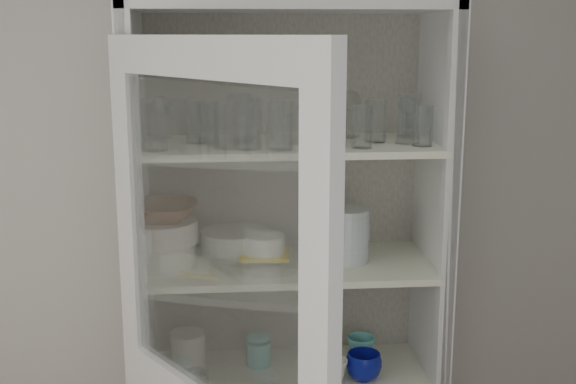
% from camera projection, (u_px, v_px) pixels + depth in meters
% --- Properties ---
extents(wall_back, '(3.60, 0.02, 2.60)m').
position_uv_depth(wall_back, '(228.00, 233.00, 2.60)').
color(wall_back, '#B4AEA8').
rests_on(wall_back, ground).
extents(pantry_cabinet, '(1.00, 0.45, 2.10)m').
position_uv_depth(pantry_cabinet, '(287.00, 343.00, 2.54)').
color(pantry_cabinet, silver).
rests_on(pantry_cabinet, floor).
extents(tumbler_0, '(0.10, 0.10, 0.15)m').
position_uv_depth(tumbler_0, '(154.00, 125.00, 2.14)').
color(tumbler_0, silver).
rests_on(tumbler_0, shelf_glass).
extents(tumbler_1, '(0.08, 0.08, 0.15)m').
position_uv_depth(tumbler_1, '(248.00, 124.00, 2.16)').
color(tumbler_1, silver).
rests_on(tumbler_1, shelf_glass).
extents(tumbler_2, '(0.09, 0.09, 0.14)m').
position_uv_depth(tumbler_2, '(226.00, 125.00, 2.19)').
color(tumbler_2, silver).
rests_on(tumbler_2, shelf_glass).
extents(tumbler_3, '(0.10, 0.10, 0.15)m').
position_uv_depth(tumbler_3, '(281.00, 125.00, 2.15)').
color(tumbler_3, silver).
rests_on(tumbler_3, shelf_glass).
extents(tumbler_4, '(0.07, 0.07, 0.13)m').
position_uv_depth(tumbler_4, '(362.00, 127.00, 2.19)').
color(tumbler_4, silver).
rests_on(tumbler_4, shelf_glass).
extents(tumbler_5, '(0.09, 0.09, 0.16)m').
position_uv_depth(tumbler_5, '(335.00, 122.00, 2.19)').
color(tumbler_5, silver).
rests_on(tumbler_5, shelf_glass).
extents(tumbler_6, '(0.08, 0.08, 0.13)m').
position_uv_depth(tumbler_6, '(423.00, 126.00, 2.23)').
color(tumbler_6, silver).
rests_on(tumbler_6, shelf_glass).
extents(tumbler_7, '(0.08, 0.08, 0.13)m').
position_uv_depth(tumbler_7, '(209.00, 123.00, 2.26)').
color(tumbler_7, silver).
rests_on(tumbler_7, shelf_glass).
extents(tumbler_8, '(0.10, 0.10, 0.16)m').
position_uv_depth(tumbler_8, '(240.00, 120.00, 2.26)').
color(tumbler_8, silver).
rests_on(tumbler_8, shelf_glass).
extents(tumbler_9, '(0.07, 0.07, 0.14)m').
position_uv_depth(tumbler_9, '(197.00, 122.00, 2.29)').
color(tumbler_9, silver).
rests_on(tumbler_9, shelf_glass).
extents(tumbler_10, '(0.08, 0.08, 0.14)m').
position_uv_depth(tumbler_10, '(292.00, 122.00, 2.28)').
color(tumbler_10, silver).
rests_on(tumbler_10, shelf_glass).
extents(tumbler_11, '(0.08, 0.08, 0.14)m').
position_uv_depth(tumbler_11, '(375.00, 121.00, 2.31)').
color(tumbler_11, silver).
rests_on(tumbler_11, shelf_glass).
extents(goblet_0, '(0.07, 0.07, 0.15)m').
position_uv_depth(goblet_0, '(162.00, 116.00, 2.38)').
color(goblet_0, silver).
rests_on(goblet_0, shelf_glass).
extents(goblet_1, '(0.07, 0.07, 0.16)m').
position_uv_depth(goblet_1, '(245.00, 115.00, 2.36)').
color(goblet_1, silver).
rests_on(goblet_1, shelf_glass).
extents(goblet_2, '(0.08, 0.08, 0.17)m').
position_uv_depth(goblet_2, '(350.00, 112.00, 2.41)').
color(goblet_2, silver).
rests_on(goblet_2, shelf_glass).
extents(goblet_3, '(0.07, 0.07, 0.15)m').
position_uv_depth(goblet_3, '(407.00, 115.00, 2.42)').
color(goblet_3, silver).
rests_on(goblet_3, shelf_glass).
extents(plate_stack_front, '(0.21, 0.21, 0.08)m').
position_uv_depth(plate_stack_front, '(163.00, 254.00, 2.34)').
color(plate_stack_front, silver).
rests_on(plate_stack_front, shelf_plates).
extents(plate_stack_back, '(0.23, 0.23, 0.08)m').
position_uv_depth(plate_stack_back, '(234.00, 242.00, 2.47)').
color(plate_stack_back, silver).
rests_on(plate_stack_back, shelf_plates).
extents(cream_bowl, '(0.27, 0.27, 0.07)m').
position_uv_depth(cream_bowl, '(162.00, 231.00, 2.32)').
color(cream_bowl, white).
rests_on(cream_bowl, plate_stack_front).
extents(terracotta_bowl, '(0.25, 0.25, 0.06)m').
position_uv_depth(terracotta_bowl, '(161.00, 212.00, 2.31)').
color(terracotta_bowl, brown).
rests_on(terracotta_bowl, cream_bowl).
extents(glass_platter, '(0.46, 0.46, 0.02)m').
position_uv_depth(glass_platter, '(265.00, 258.00, 2.40)').
color(glass_platter, silver).
rests_on(glass_platter, shelf_plates).
extents(yellow_trivet, '(0.18, 0.18, 0.01)m').
position_uv_depth(yellow_trivet, '(265.00, 254.00, 2.40)').
color(yellow_trivet, yellow).
rests_on(yellow_trivet, glass_platter).
extents(white_ramekin, '(0.17, 0.17, 0.06)m').
position_uv_depth(white_ramekin, '(265.00, 244.00, 2.39)').
color(white_ramekin, silver).
rests_on(white_ramekin, yellow_trivet).
extents(grey_bowl_stack, '(0.14, 0.14, 0.18)m').
position_uv_depth(grey_bowl_stack, '(348.00, 235.00, 2.38)').
color(grey_bowl_stack, silver).
rests_on(grey_bowl_stack, shelf_plates).
extents(mug_blue, '(0.13, 0.13, 0.09)m').
position_uv_depth(mug_blue, '(364.00, 366.00, 2.43)').
color(mug_blue, navy).
rests_on(mug_blue, shelf_mugs).
extents(mug_teal, '(0.13, 0.13, 0.09)m').
position_uv_depth(mug_teal, '(361.00, 349.00, 2.56)').
color(mug_teal, teal).
rests_on(mug_teal, shelf_mugs).
extents(mug_white, '(0.10, 0.10, 0.09)m').
position_uv_depth(mug_white, '(333.00, 372.00, 2.39)').
color(mug_white, silver).
rests_on(mug_white, shelf_mugs).
extents(teal_jar, '(0.09, 0.09, 0.10)m').
position_uv_depth(teal_jar, '(259.00, 351.00, 2.53)').
color(teal_jar, teal).
rests_on(teal_jar, shelf_mugs).
extents(measuring_cups, '(0.11, 0.11, 0.04)m').
position_uv_depth(measuring_cups, '(186.00, 376.00, 2.41)').
color(measuring_cups, '#ABABB4').
rests_on(measuring_cups, shelf_mugs).
extents(white_canister, '(0.12, 0.12, 0.14)m').
position_uv_depth(white_canister, '(188.00, 352.00, 2.48)').
color(white_canister, silver).
rests_on(white_canister, shelf_mugs).
extents(tumbler_12, '(0.08, 0.08, 0.16)m').
position_uv_depth(tumbler_12, '(408.00, 119.00, 2.28)').
color(tumbler_12, silver).
rests_on(tumbler_12, shelf_glass).
extents(tumbler_13, '(0.07, 0.07, 0.13)m').
position_uv_depth(tumbler_13, '(333.00, 124.00, 2.24)').
color(tumbler_13, silver).
rests_on(tumbler_13, shelf_glass).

